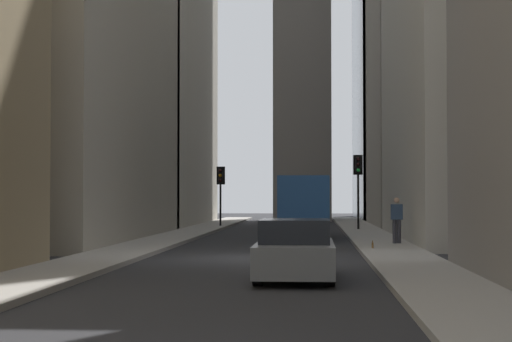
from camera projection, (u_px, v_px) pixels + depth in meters
ground_plane at (255, 258)px, 26.24m from camera, size 135.00×135.00×0.00m
sidewalk_right at (114, 255)px, 26.55m from camera, size 90.00×2.20×0.14m
sidewalk_left at (400, 257)px, 25.93m from camera, size 90.00×2.20×0.14m
building_right_midfar at (34, 25)px, 37.21m from camera, size 19.43×10.00×19.21m
delivery_truck at (304, 207)px, 38.90m from camera, size 6.46×2.25×2.84m
hatchback_grey at (295, 251)px, 19.38m from camera, size 4.30×1.78×1.42m
traffic_light_midblock at (221, 182)px, 51.03m from camera, size 0.43×0.52×3.62m
traffic_light_far_junction at (358, 174)px, 45.75m from camera, size 0.43×0.52×4.08m
pedestrian at (397, 218)px, 31.97m from camera, size 0.26×0.44×1.76m
discarded_bottle at (373, 245)px, 28.92m from camera, size 0.07×0.07×0.27m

